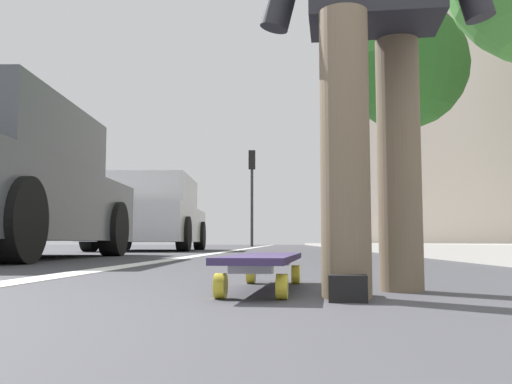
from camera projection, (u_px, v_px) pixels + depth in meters
name	position (u px, v px, depth m)	size (l,w,h in m)	color
ground_plane	(289.00, 251.00, 10.40)	(80.00, 80.00, 0.00)	#38383D
lane_stripe_white	(257.00, 247.00, 20.41)	(52.00, 0.16, 0.01)	silver
sidewalk_curb	(381.00, 246.00, 18.21)	(52.00, 3.20, 0.14)	#9E9B93
building_facade	(427.00, 101.00, 22.55)	(40.00, 1.20, 11.49)	#5C544B
skateboard	(264.00, 261.00, 1.86)	(0.85, 0.27, 0.11)	yellow
parked_car_mid	(151.00, 216.00, 11.55)	(4.19, 2.05, 1.48)	silver
traffic_light	(252.00, 180.00, 24.26)	(0.33, 0.28, 4.10)	#2D2D2D
street_tree_mid	(405.00, 68.00, 12.51)	(2.75, 2.75, 5.40)	brown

